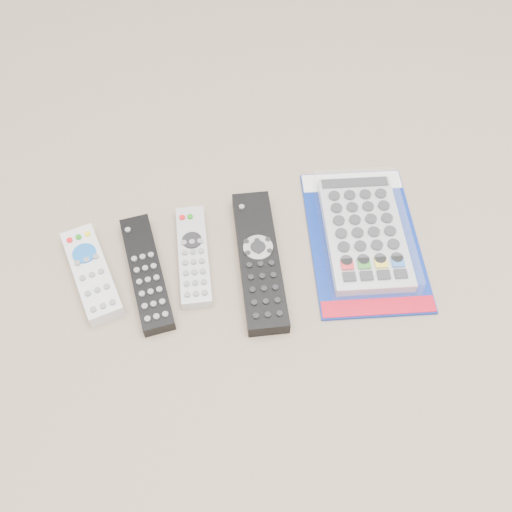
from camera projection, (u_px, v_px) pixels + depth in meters
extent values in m
plane|color=gray|center=(233.00, 275.00, 0.87)|extent=(5.00, 5.00, 0.00)
cube|color=silver|center=(92.00, 273.00, 0.86)|extent=(0.08, 0.17, 0.02)
cylinder|color=blue|center=(84.00, 253.00, 0.86)|extent=(0.04, 0.04, 0.00)
cube|color=black|center=(146.00, 272.00, 0.86)|extent=(0.05, 0.21, 0.02)
cube|color=#BBBBC0|center=(193.00, 255.00, 0.88)|extent=(0.07, 0.18, 0.02)
cylinder|color=black|center=(192.00, 240.00, 0.88)|extent=(0.03, 0.03, 0.00)
cube|color=black|center=(259.00, 259.00, 0.87)|extent=(0.09, 0.26, 0.02)
cylinder|color=silver|center=(258.00, 247.00, 0.87)|extent=(0.05, 0.05, 0.00)
cube|color=navy|center=(363.00, 239.00, 0.90)|extent=(0.22, 0.31, 0.01)
cube|color=silver|center=(352.00, 182.00, 0.97)|extent=(0.17, 0.07, 0.00)
cube|color=#B10C1E|center=(378.00, 307.00, 0.83)|extent=(0.17, 0.06, 0.00)
cube|color=#BBBBC0|center=(364.00, 233.00, 0.90)|extent=(0.16, 0.24, 0.02)
cube|color=white|center=(365.00, 230.00, 0.89)|extent=(0.17, 0.25, 0.03)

